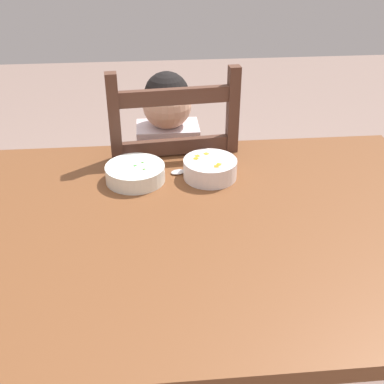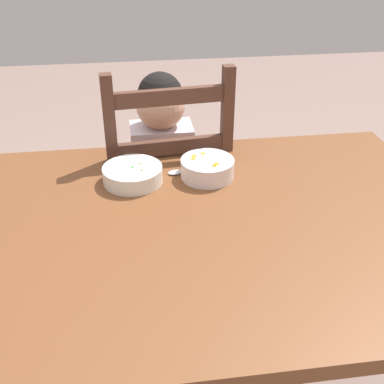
{
  "view_description": "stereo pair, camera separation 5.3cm",
  "coord_description": "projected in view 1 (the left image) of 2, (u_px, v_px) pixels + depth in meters",
  "views": [
    {
      "loc": [
        -0.15,
        -1.05,
        1.43
      ],
      "look_at": [
        -0.04,
        0.07,
        0.76
      ],
      "focal_mm": 45.72,
      "sensor_mm": 36.0,
      "label": 1
    },
    {
      "loc": [
        -0.2,
        -1.04,
        1.43
      ],
      "look_at": [
        -0.04,
        0.07,
        0.76
      ],
      "focal_mm": 45.72,
      "sensor_mm": 36.0,
      "label": 2
    }
  ],
  "objects": [
    {
      "name": "dining_table",
      "position": [
        210.0,
        249.0,
        1.33
      ],
      "size": [
        1.36,
        0.98,
        0.71
      ],
      "color": "brown",
      "rests_on": "ground"
    },
    {
      "name": "child_figure",
      "position": [
        169.0,
        161.0,
        1.78
      ],
      "size": [
        0.32,
        0.31,
        0.94
      ],
      "color": "silver",
      "rests_on": "ground"
    },
    {
      "name": "dining_chair",
      "position": [
        171.0,
        198.0,
        1.86
      ],
      "size": [
        0.46,
        0.46,
        0.99
      ],
      "color": "#4F2F23",
      "rests_on": "ground"
    },
    {
      "name": "bowl_of_peas",
      "position": [
        135.0,
        173.0,
        1.46
      ],
      "size": [
        0.18,
        0.18,
        0.05
      ],
      "color": "white",
      "rests_on": "dining_table"
    },
    {
      "name": "bowl_of_carrots",
      "position": [
        210.0,
        168.0,
        1.47
      ],
      "size": [
        0.16,
        0.16,
        0.06
      ],
      "color": "white",
      "rests_on": "dining_table"
    },
    {
      "name": "spoon",
      "position": [
        184.0,
        171.0,
        1.51
      ],
      "size": [
        0.14,
        0.06,
        0.01
      ],
      "color": "silver",
      "rests_on": "dining_table"
    }
  ]
}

